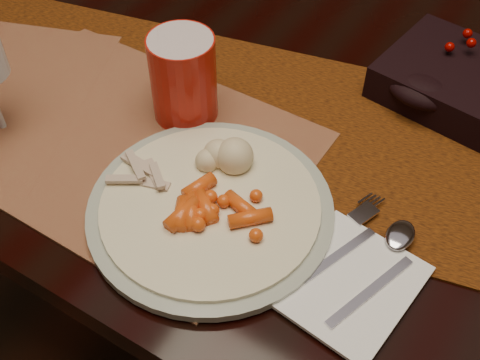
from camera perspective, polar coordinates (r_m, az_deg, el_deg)
The scene contains 12 objects.
floor at distance 1.52m, azimuth 5.58°, elevation -13.27°, with size 5.00×5.00×0.00m, color black.
dining_table at distance 1.20m, azimuth 6.88°, elevation -4.68°, with size 1.80×1.00×0.75m, color black.
table_runner at distance 0.83m, azimuth 8.39°, elevation 3.76°, with size 1.70×0.35×0.00m, color black.
placemat_main at distance 0.83m, azimuth -10.57°, elevation 3.31°, with size 0.47×0.34×0.00m, color #9A6435.
dinner_plate at distance 0.73m, azimuth -2.83°, elevation -2.67°, with size 0.30×0.30×0.02m, color beige.
baby_carrots at distance 0.71m, azimuth -2.44°, elevation -2.83°, with size 0.12×0.10×0.02m, color #DD4D12, non-canonical shape.
mashed_potatoes at distance 0.75m, azimuth -1.48°, elevation 2.38°, with size 0.08×0.07×0.04m, color beige, non-canonical shape.
turkey_shreds at distance 0.75m, azimuth -9.13°, elevation 0.37°, with size 0.08×0.07×0.02m, color tan, non-canonical shape.
napkin at distance 0.68m, azimuth 10.26°, elevation -9.59°, with size 0.13×0.15×0.01m, color white.
fork at distance 0.71m, azimuth 9.93°, elevation -5.99°, with size 0.02×0.14×0.00m, color white, non-canonical shape.
spoon at distance 0.69m, azimuth 13.13°, elevation -8.60°, with size 0.03×0.16×0.00m, color #B7B7BD, non-canonical shape.
red_cup at distance 0.83m, azimuth -5.39°, elevation 9.62°, with size 0.09×0.09×0.12m, color #AB170C.
Camera 1 is at (0.25, -0.69, 1.33)m, focal length 45.00 mm.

